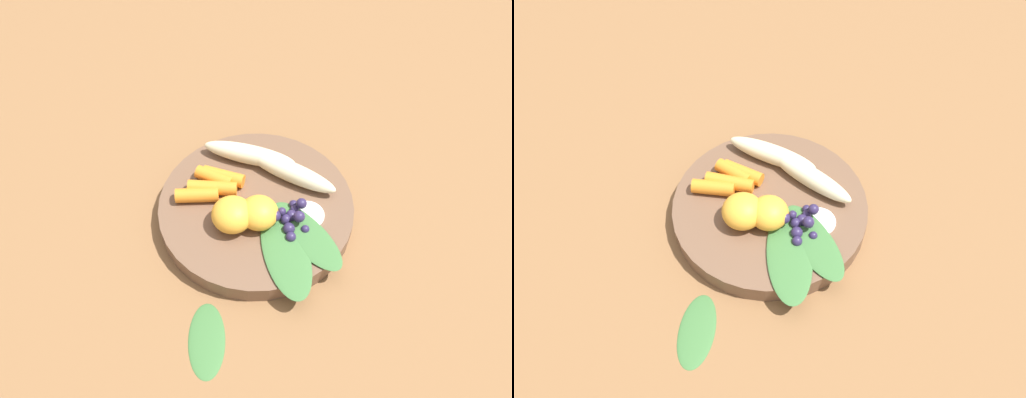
% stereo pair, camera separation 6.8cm
% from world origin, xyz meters
% --- Properties ---
extents(ground_plane, '(2.40, 2.40, 0.00)m').
position_xyz_m(ground_plane, '(0.00, 0.00, 0.00)').
color(ground_plane, brown).
extents(bowl, '(0.25, 0.25, 0.03)m').
position_xyz_m(bowl, '(0.00, 0.00, 0.01)').
color(bowl, brown).
rests_on(bowl, ground_plane).
extents(banana_peeled_left, '(0.07, 0.13, 0.03)m').
position_xyz_m(banana_peeled_left, '(-0.07, 0.00, 0.04)').
color(banana_peeled_left, beige).
rests_on(banana_peeled_left, bowl).
extents(banana_peeled_right, '(0.10, 0.12, 0.03)m').
position_xyz_m(banana_peeled_right, '(-0.04, 0.05, 0.04)').
color(banana_peeled_right, beige).
rests_on(banana_peeled_right, bowl).
extents(orange_segment_near, '(0.05, 0.05, 0.04)m').
position_xyz_m(orange_segment_near, '(0.03, 0.00, 0.04)').
color(orange_segment_near, '#F4A833').
rests_on(orange_segment_near, bowl).
extents(orange_segment_far, '(0.05, 0.05, 0.04)m').
position_xyz_m(orange_segment_far, '(0.03, -0.03, 0.04)').
color(orange_segment_far, '#F4A833').
rests_on(orange_segment_far, bowl).
extents(carrot_front, '(0.04, 0.06, 0.02)m').
position_xyz_m(carrot_front, '(-0.04, -0.04, 0.03)').
color(carrot_front, orange).
rests_on(carrot_front, bowl).
extents(carrot_mid_left, '(0.04, 0.05, 0.02)m').
position_xyz_m(carrot_mid_left, '(-0.04, -0.05, 0.03)').
color(carrot_mid_left, orange).
rests_on(carrot_mid_left, bowl).
extents(carrot_mid_right, '(0.03, 0.07, 0.02)m').
position_xyz_m(carrot_mid_right, '(-0.03, -0.05, 0.03)').
color(carrot_mid_right, orange).
rests_on(carrot_mid_right, bowl).
extents(carrot_rear, '(0.02, 0.06, 0.02)m').
position_xyz_m(carrot_rear, '(-0.02, -0.07, 0.03)').
color(carrot_rear, orange).
rests_on(carrot_rear, bowl).
extents(blueberry_pile, '(0.06, 0.05, 0.03)m').
position_xyz_m(blueberry_pile, '(0.03, 0.04, 0.04)').
color(blueberry_pile, '#2D234C').
rests_on(blueberry_pile, bowl).
extents(coconut_shred_patch, '(0.04, 0.04, 0.00)m').
position_xyz_m(coconut_shred_patch, '(0.03, 0.06, 0.03)').
color(coconut_shred_patch, white).
rests_on(coconut_shred_patch, bowl).
extents(kale_leaf_left, '(0.14, 0.07, 0.00)m').
position_xyz_m(kale_leaf_left, '(0.08, 0.03, 0.03)').
color(kale_leaf_left, '#3D7038').
rests_on(kale_leaf_left, bowl).
extents(kale_leaf_right, '(0.13, 0.10, 0.00)m').
position_xyz_m(kale_leaf_right, '(0.06, 0.05, 0.03)').
color(kale_leaf_right, '#3D7038').
rests_on(kale_leaf_right, bowl).
extents(kale_leaf_stray, '(0.09, 0.05, 0.01)m').
position_xyz_m(kale_leaf_stray, '(0.17, -0.08, 0.00)').
color(kale_leaf_stray, '#3D7038').
rests_on(kale_leaf_stray, ground_plane).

